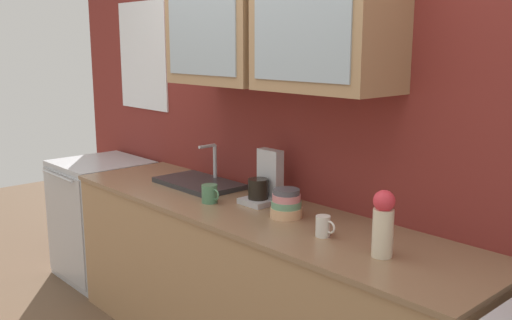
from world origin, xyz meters
TOP-DOWN VIEW (x-y plane):
  - back_wall_unit at (-0.01, 0.33)m, footprint 4.80×0.47m
  - counter at (0.00, 0.00)m, footprint 2.69×0.67m
  - sink_faucet at (-0.59, 0.10)m, footprint 0.55×0.32m
  - bowl_stack at (0.22, 0.04)m, footprint 0.16×0.16m
  - vase at (0.87, -0.06)m, footprint 0.09×0.09m
  - cup_near_sink at (-0.24, -0.09)m, footprint 0.12×0.09m
  - cup_near_bowls at (0.54, -0.05)m, footprint 0.10×0.07m
  - dishwasher at (-1.68, -0.00)m, footprint 0.63×0.65m
  - coffee_maker at (-0.05, 0.14)m, footprint 0.17×0.20m

SIDE VIEW (x-z plane):
  - dishwasher at x=-1.68m, z-range 0.00..0.89m
  - counter at x=0.00m, z-range 0.00..0.89m
  - sink_faucet at x=-0.59m, z-range 0.79..1.03m
  - cup_near_bowls at x=0.54m, z-range 0.89..0.99m
  - cup_near_sink at x=-0.24m, z-range 0.89..0.99m
  - bowl_stack at x=0.22m, z-range 0.89..1.03m
  - coffee_maker at x=-0.05m, z-range 0.85..1.14m
  - vase at x=0.87m, z-range 0.89..1.17m
  - back_wall_unit at x=-0.01m, z-range 0.11..2.91m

